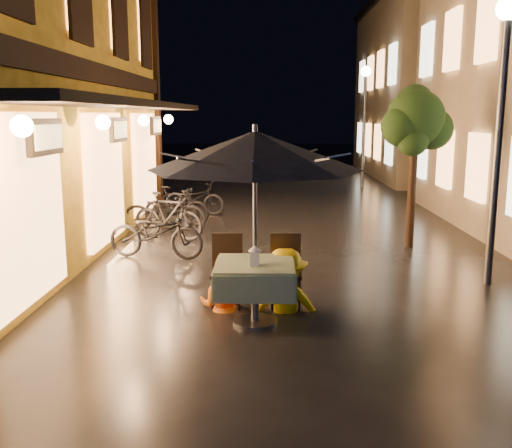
{
  "coord_description": "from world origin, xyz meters",
  "views": [
    {
      "loc": [
        -0.4,
        -6.54,
        2.57
      ],
      "look_at": [
        -0.55,
        0.84,
        1.15
      ],
      "focal_mm": 40.0,
      "sensor_mm": 36.0,
      "label": 1
    }
  ],
  "objects_px": {
    "bicycle_0": "(156,233)",
    "person_orange": "(222,258)",
    "cafe_table": "(255,278)",
    "person_yellow": "(285,250)",
    "table_lantern": "(255,255)",
    "patio_umbrella": "(255,151)",
    "streetlamp_near": "(503,90)"
  },
  "relations": [
    {
      "from": "cafe_table",
      "to": "patio_umbrella",
      "type": "relative_size",
      "value": 0.38
    },
    {
      "from": "patio_umbrella",
      "to": "bicycle_0",
      "type": "bearing_deg",
      "value": 119.75
    },
    {
      "from": "patio_umbrella",
      "to": "table_lantern",
      "type": "relative_size",
      "value": 10.38
    },
    {
      "from": "cafe_table",
      "to": "person_yellow",
      "type": "xyz_separation_m",
      "value": [
        0.39,
        0.52,
        0.23
      ]
    },
    {
      "from": "person_yellow",
      "to": "bicycle_0",
      "type": "relative_size",
      "value": 0.92
    },
    {
      "from": "streetlamp_near",
      "to": "cafe_table",
      "type": "height_order",
      "value": "streetlamp_near"
    },
    {
      "from": "cafe_table",
      "to": "bicycle_0",
      "type": "height_order",
      "value": "bicycle_0"
    },
    {
      "from": "patio_umbrella",
      "to": "person_yellow",
      "type": "xyz_separation_m",
      "value": [
        0.39,
        0.52,
        -1.33
      ]
    },
    {
      "from": "person_orange",
      "to": "bicycle_0",
      "type": "distance_m",
      "value": 3.05
    },
    {
      "from": "patio_umbrella",
      "to": "table_lantern",
      "type": "height_order",
      "value": "patio_umbrella"
    },
    {
      "from": "bicycle_0",
      "to": "person_orange",
      "type": "bearing_deg",
      "value": -142.28
    },
    {
      "from": "person_orange",
      "to": "person_yellow",
      "type": "relative_size",
      "value": 0.84
    },
    {
      "from": "cafe_table",
      "to": "bicycle_0",
      "type": "xyz_separation_m",
      "value": [
        -1.87,
        3.27,
        -0.12
      ]
    },
    {
      "from": "cafe_table",
      "to": "person_orange",
      "type": "relative_size",
      "value": 0.72
    },
    {
      "from": "table_lantern",
      "to": "bicycle_0",
      "type": "height_order",
      "value": "table_lantern"
    },
    {
      "from": "streetlamp_near",
      "to": "person_yellow",
      "type": "distance_m",
      "value": 4.0
    },
    {
      "from": "patio_umbrella",
      "to": "table_lantern",
      "type": "xyz_separation_m",
      "value": [
        0.0,
        -0.14,
        -1.23
      ]
    },
    {
      "from": "streetlamp_near",
      "to": "bicycle_0",
      "type": "distance_m",
      "value": 6.14
    },
    {
      "from": "patio_umbrella",
      "to": "streetlamp_near",
      "type": "bearing_deg",
      "value": 26.39
    },
    {
      "from": "table_lantern",
      "to": "person_yellow",
      "type": "xyz_separation_m",
      "value": [
        0.39,
        0.65,
        -0.1
      ]
    },
    {
      "from": "patio_umbrella",
      "to": "bicycle_0",
      "type": "relative_size",
      "value": 1.46
    },
    {
      "from": "cafe_table",
      "to": "patio_umbrella",
      "type": "height_order",
      "value": "patio_umbrella"
    },
    {
      "from": "person_orange",
      "to": "bicycle_0",
      "type": "bearing_deg",
      "value": -50.01
    },
    {
      "from": "streetlamp_near",
      "to": "person_yellow",
      "type": "xyz_separation_m",
      "value": [
        -3.17,
        -1.25,
        -2.1
      ]
    },
    {
      "from": "streetlamp_near",
      "to": "bicycle_0",
      "type": "height_order",
      "value": "streetlamp_near"
    },
    {
      "from": "table_lantern",
      "to": "person_orange",
      "type": "distance_m",
      "value": 0.87
    },
    {
      "from": "patio_umbrella",
      "to": "person_orange",
      "type": "bearing_deg",
      "value": 127.75
    },
    {
      "from": "person_orange",
      "to": "person_yellow",
      "type": "xyz_separation_m",
      "value": [
        0.83,
        -0.06,
        0.13
      ]
    },
    {
      "from": "patio_umbrella",
      "to": "table_lantern",
      "type": "distance_m",
      "value": 1.24
    },
    {
      "from": "table_lantern",
      "to": "person_orange",
      "type": "bearing_deg",
      "value": 122.03
    },
    {
      "from": "person_orange",
      "to": "bicycle_0",
      "type": "relative_size",
      "value": 0.77
    },
    {
      "from": "patio_umbrella",
      "to": "person_orange",
      "type": "xyz_separation_m",
      "value": [
        -0.45,
        0.58,
        -1.46
      ]
    }
  ]
}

